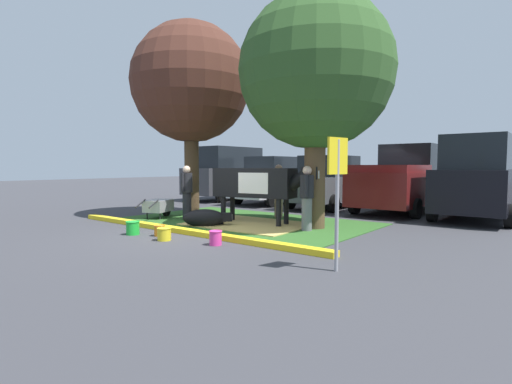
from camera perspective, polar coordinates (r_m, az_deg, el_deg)
The scene contains 22 objects.
ground_plane at distance 9.49m, azimuth -9.77°, elevation -6.10°, with size 80.00×80.00×0.00m, color #38383D.
grass_island at distance 11.35m, azimuth -1.83°, elevation -4.35°, with size 7.15×4.44×0.02m, color #2D5B23.
curb_yellow at distance 9.68m, azimuth -11.01°, elevation -5.56°, with size 8.35×0.24×0.12m, color yellow.
hay_bedding at distance 10.72m, azimuth -1.00°, elevation -4.76°, with size 3.20×2.40×0.04m, color tan.
shade_tree_left at distance 13.05m, azimuth -9.55°, elevation 15.42°, with size 3.80×3.80×6.19m.
shade_tree_right at distance 10.42m, azimuth 8.77°, elevation 16.95°, with size 3.95×3.95×6.00m.
cow_holstein at distance 10.70m, azimuth 0.24°, elevation 1.29°, with size 3.11×1.10×1.61m.
calf_lying at distance 10.46m, azimuth -7.44°, elevation -3.82°, with size 1.15×1.16×0.48m.
person_handler at distance 11.79m, azimuth -10.12°, elevation 0.15°, with size 0.34×0.51×1.64m.
person_visitor_near at distance 12.13m, azimuth 3.34°, elevation 0.40°, with size 0.53×0.34×1.67m.
person_visitor_far at distance 9.72m, azimuth 7.48°, elevation -0.63°, with size 0.34×0.49×1.63m.
wheelbarrow at distance 12.42m, azimuth -14.07°, elevation -2.01°, with size 1.03×1.58×0.63m.
parking_sign at distance 6.06m, azimuth 11.85°, elevation 2.12°, with size 0.13×0.44×2.06m.
bucket_green at distance 9.69m, azimuth -17.63°, elevation -5.01°, with size 0.33×0.33×0.32m.
bucket_orange at distance 9.35m, azimuth -13.99°, elevation -5.46°, with size 0.26×0.26×0.26m.
bucket_yellow at distance 8.77m, azimuth -13.33°, elevation -5.99°, with size 0.32×0.32×0.28m.
bucket_pink at distance 8.09m, azimuth -5.96°, elevation -6.66°, with size 0.28×0.28×0.30m.
suv_dark_grey at distance 18.90m, azimuth -4.01°, elevation 2.77°, with size 2.13×4.61×2.52m.
sedan_silver at distance 16.90m, azimuth 2.67°, elevation 1.67°, with size 2.03×4.41×2.02m.
hatchback_white at distance 15.44m, azimuth 10.72°, elevation 1.40°, with size 2.03×4.41×2.02m.
pickup_truck_black at distance 14.88m, azimuth 20.77°, elevation 1.63°, with size 2.23×5.41×2.42m.
suv_black at distance 13.67m, azimuth 29.97°, elevation 1.83°, with size 2.13×4.61×2.52m.
Camera 1 is at (6.99, -6.20, 1.63)m, focal length 27.25 mm.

